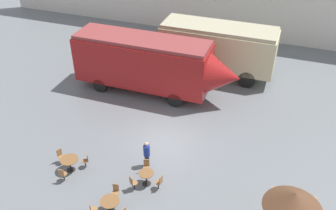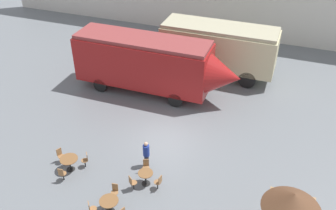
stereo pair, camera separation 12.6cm
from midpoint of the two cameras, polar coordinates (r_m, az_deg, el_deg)
The scene contains 15 objects.
ground_plane at distance 21.66m, azimuth -0.23°, elevation -5.01°, with size 80.00×80.00×0.00m, color slate.
passenger_coach_vintage at distance 27.22m, azimuth 7.87°, elevation 8.92°, with size 8.12×2.75×3.73m.
streamlined_locomotive at distance 24.68m, azimuth -2.02°, elevation 6.43°, with size 11.03×2.65×3.87m.
cafe_table_near at distance 17.60m, azimuth -8.76°, elevation -14.52°, with size 0.88×0.88×0.71m.
cafe_table_mid at distance 19.93m, azimuth -14.65°, elevation -8.24°, with size 0.92×0.92×0.74m.
cafe_table_far at distance 18.63m, azimuth -3.24°, elevation -10.70°, with size 0.75×0.75×0.74m.
cafe_chair_0 at distance 18.15m, azimuth -7.91°, elevation -12.78°, with size 0.36×0.37×0.87m.
cafe_chair_1 at distance 17.61m, azimuth -11.42°, elevation -15.16°, with size 0.41×0.40×0.87m.
cafe_chair_3 at distance 19.98m, azimuth -12.23°, elevation -8.06°, with size 0.40×0.40×0.87m.
cafe_chair_4 at distance 20.56m, azimuth -15.91°, elevation -7.29°, with size 0.40×0.38×0.87m.
cafe_chair_5 at distance 19.48m, azimuth -15.68°, elevation -10.01°, with size 0.36×0.37×0.87m.
cafe_chair_6 at distance 19.20m, azimuth -3.19°, elevation -9.22°, with size 0.38×0.39×0.87m.
cafe_chair_7 at distance 18.44m, azimuth -5.31°, elevation -11.61°, with size 0.40×0.41×0.87m.
cafe_chair_8 at distance 18.39m, azimuth -1.21°, elevation -11.58°, with size 0.37×0.36×0.87m.
visitor_person at distance 19.37m, azimuth -3.14°, elevation -7.37°, with size 0.34×0.34×1.58m.
Camera 2 is at (5.93, -15.74, 13.65)m, focal length 40.00 mm.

